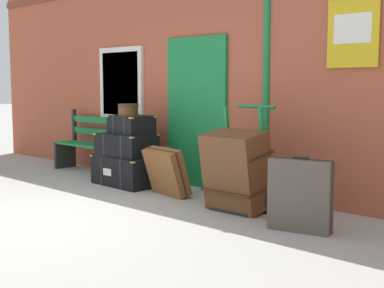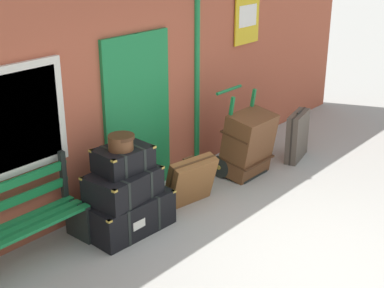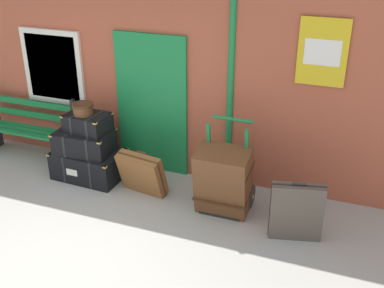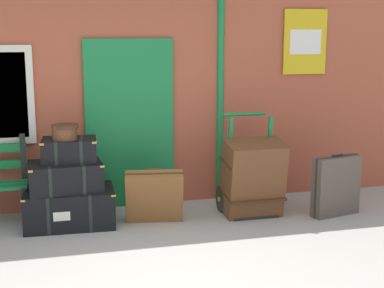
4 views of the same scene
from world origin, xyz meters
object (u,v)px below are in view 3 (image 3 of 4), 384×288
object	(u,v)px
steamer_trunk_middle	(84,142)
porters_trolley	(227,187)
platform_bench	(30,130)
steamer_trunk_top	(88,123)
round_hatbox	(83,108)
suitcase_beige	(142,174)
steamer_trunk_base	(89,164)
suitcase_oxblood	(296,212)
large_brown_trunk	(223,181)

from	to	relation	value
steamer_trunk_middle	porters_trolley	size ratio (longest dim) A/B	0.69
platform_bench	steamer_trunk_top	size ratio (longest dim) A/B	2.50
steamer_trunk_middle	platform_bench	bearing A→B (deg)	165.31
steamer_trunk_top	porters_trolley	world-z (taller)	porters_trolley
round_hatbox	suitcase_beige	xyz separation A→B (m)	(0.97, -0.17, -0.78)
platform_bench	steamer_trunk_middle	xyz separation A→B (m)	(1.22, -0.32, 0.14)
steamer_trunk_base	steamer_trunk_middle	world-z (taller)	steamer_trunk_middle
steamer_trunk_middle	steamer_trunk_top	world-z (taller)	steamer_trunk_top
round_hatbox	suitcase_beige	bearing A→B (deg)	-10.09
porters_trolley	suitcase_oxblood	distance (m)	1.06
platform_bench	round_hatbox	distance (m)	1.43
suitcase_beige	steamer_trunk_base	bearing A→B (deg)	170.33
steamer_trunk_base	large_brown_trunk	world-z (taller)	large_brown_trunk
steamer_trunk_base	steamer_trunk_top	world-z (taller)	steamer_trunk_top
steamer_trunk_middle	round_hatbox	size ratio (longest dim) A/B	2.81
steamer_trunk_base	round_hatbox	xyz separation A→B (m)	(-0.02, 0.01, 0.89)
large_brown_trunk	round_hatbox	bearing A→B (deg)	174.45
platform_bench	steamer_trunk_middle	size ratio (longest dim) A/B	1.91
steamer_trunk_base	steamer_trunk_top	xyz separation A→B (m)	(0.02, 0.03, 0.66)
suitcase_oxblood	suitcase_beige	xyz separation A→B (m)	(-2.17, 0.25, -0.04)
platform_bench	round_hatbox	size ratio (longest dim) A/B	5.37
porters_trolley	suitcase_beige	world-z (taller)	porters_trolley
porters_trolley	steamer_trunk_base	bearing A→B (deg)	179.23
steamer_trunk_top	porters_trolley	size ratio (longest dim) A/B	0.53
platform_bench	steamer_trunk_base	bearing A→B (deg)	-13.76
steamer_trunk_middle	porters_trolley	xyz separation A→B (m)	(2.18, -0.02, -0.31)
steamer_trunk_middle	suitcase_oxblood	distance (m)	3.19
platform_bench	suitcase_oxblood	size ratio (longest dim) A/B	2.10
steamer_trunk_middle	steamer_trunk_top	size ratio (longest dim) A/B	1.31
platform_bench	large_brown_trunk	xyz separation A→B (m)	(3.40, -0.51, 0.02)
platform_bench	large_brown_trunk	distance (m)	3.44
steamer_trunk_middle	round_hatbox	bearing A→B (deg)	55.92
suitcase_oxblood	suitcase_beige	bearing A→B (deg)	173.32
suitcase_beige	steamer_trunk_middle	bearing A→B (deg)	171.38
porters_trolley	large_brown_trunk	world-z (taller)	porters_trolley
platform_bench	suitcase_oxblood	bearing A→B (deg)	-9.39
steamer_trunk_base	round_hatbox	distance (m)	0.89
suitcase_oxblood	suitcase_beige	size ratio (longest dim) A/B	1.08
steamer_trunk_base	suitcase_oxblood	distance (m)	3.16
steamer_trunk_top	suitcase_beige	world-z (taller)	steamer_trunk_top
round_hatbox	steamer_trunk_base	bearing A→B (deg)	-30.31
steamer_trunk_middle	steamer_trunk_base	bearing A→B (deg)	21.18
porters_trolley	suitcase_oxblood	xyz separation A→B (m)	(0.98, -0.39, 0.09)
steamer_trunk_middle	suitcase_oxblood	size ratio (longest dim) A/B	1.10
steamer_trunk_base	large_brown_trunk	xyz separation A→B (m)	(2.14, -0.20, 0.26)
round_hatbox	large_brown_trunk	bearing A→B (deg)	-5.55
steamer_trunk_base	round_hatbox	world-z (taller)	round_hatbox
large_brown_trunk	suitcase_beige	size ratio (longest dim) A/B	1.33
steamer_trunk_base	suitcase_beige	size ratio (longest dim) A/B	1.47
round_hatbox	suitcase_oxblood	size ratio (longest dim) A/B	0.39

